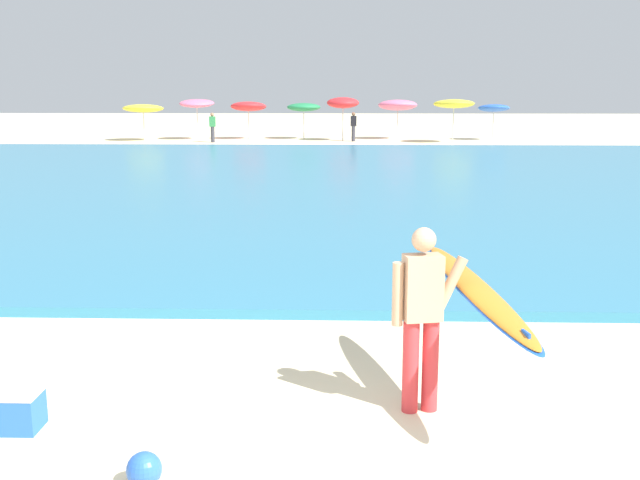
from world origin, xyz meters
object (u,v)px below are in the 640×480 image
(cooler_box, at_px, (12,409))
(beach_umbrella_5, at_px, (398,105))
(beach_umbrella_7, at_px, (494,108))
(beachgoer_near_row_mid, at_px, (212,127))
(beachgoer_near_row_left, at_px, (353,126))
(beach_umbrella_3, at_px, (304,107))
(beach_umbrella_1, at_px, (197,103))
(beach_umbrella_6, at_px, (454,104))
(beach_umbrella_4, at_px, (343,103))
(beach_ball, at_px, (144,470))
(surfer_with_board, at_px, (450,302))
(beach_umbrella_0, at_px, (143,108))
(beach_umbrella_2, at_px, (248,106))

(cooler_box, bearing_deg, beach_umbrella_5, 80.94)
(beach_umbrella_7, distance_m, beachgoer_near_row_mid, 15.57)
(beach_umbrella_5, distance_m, beachgoer_near_row_left, 3.29)
(beach_umbrella_3, bearing_deg, beach_umbrella_5, 0.22)
(beach_umbrella_1, xyz_separation_m, beach_umbrella_5, (11.32, 0.67, -0.10))
(beach_umbrella_1, relative_size, beach_umbrella_6, 0.99)
(beach_umbrella_4, relative_size, beachgoer_near_row_left, 1.52)
(beach_umbrella_4, xyz_separation_m, beach_ball, (-1.45, -36.98, -1.94))
(beach_umbrella_4, bearing_deg, cooler_box, -94.51)
(beach_umbrella_6, bearing_deg, beach_umbrella_5, 136.07)
(surfer_with_board, xyz_separation_m, beach_umbrella_1, (-9.23, 36.11, 0.99))
(beach_umbrella_0, xyz_separation_m, beach_ball, (9.55, -36.54, -1.63))
(beach_umbrella_6, relative_size, beach_umbrella_7, 1.14)
(beach_umbrella_3, height_order, beachgoer_near_row_mid, beach_umbrella_3)
(beachgoer_near_row_mid, bearing_deg, beach_umbrella_0, 165.04)
(beach_umbrella_6, height_order, beach_ball, beach_umbrella_6)
(beach_umbrella_4, bearing_deg, beach_umbrella_5, 22.24)
(beach_umbrella_2, bearing_deg, beachgoer_near_row_left, -14.80)
(beach_umbrella_5, bearing_deg, beach_umbrella_3, -179.78)
(beach_umbrella_2, xyz_separation_m, beachgoer_near_row_mid, (-1.64, -2.53, -1.00))
(beach_umbrella_0, relative_size, beach_umbrella_6, 0.95)
(surfer_with_board, bearing_deg, beach_umbrella_3, 95.04)
(beach_umbrella_1, height_order, beachgoer_near_row_mid, beach_umbrella_1)
(beach_umbrella_7, bearing_deg, beach_umbrella_2, 178.20)
(beach_umbrella_2, height_order, beach_umbrella_7, beach_umbrella_2)
(beachgoer_near_row_mid, xyz_separation_m, beach_ball, (5.56, -35.47, -0.71))
(surfer_with_board, relative_size, beach_umbrella_5, 1.19)
(surfer_with_board, xyz_separation_m, beach_umbrella_4, (-1.01, 35.51, 1.04))
(beach_umbrella_0, bearing_deg, beachgoer_near_row_left, -0.52)
(beach_umbrella_6, bearing_deg, beachgoer_near_row_left, 170.78)
(beach_umbrella_3, bearing_deg, beach_ball, -88.83)
(surfer_with_board, xyz_separation_m, beach_umbrella_5, (2.09, 36.78, 0.88))
(beach_umbrella_3, bearing_deg, beach_umbrella_4, -29.27)
(beach_umbrella_0, bearing_deg, beach_umbrella_6, -3.27)
(beach_umbrella_4, relative_size, cooler_box, 4.92)
(beach_umbrella_0, xyz_separation_m, beach_umbrella_3, (8.77, 1.69, 0.03))
(beach_umbrella_2, distance_m, cooler_box, 37.21)
(beach_umbrella_5, xyz_separation_m, cooler_box, (-5.95, -37.33, -1.73))
(beach_umbrella_3, relative_size, beach_ball, 7.59)
(beach_umbrella_2, relative_size, beachgoer_near_row_left, 1.39)
(beach_umbrella_1, distance_m, beach_umbrella_4, 8.24)
(beach_umbrella_3, height_order, beach_ball, beach_umbrella_3)
(beach_umbrella_1, bearing_deg, beach_umbrella_7, -0.04)
(beach_umbrella_1, bearing_deg, beach_umbrella_6, -8.11)
(beach_umbrella_4, bearing_deg, beach_umbrella_1, 175.82)
(beach_umbrella_2, bearing_deg, beachgoer_near_row_mid, -122.96)
(beach_umbrella_6, xyz_separation_m, cooler_box, (-8.73, -34.65, -1.87))
(beach_umbrella_0, distance_m, beach_umbrella_1, 2.98)
(beach_umbrella_2, height_order, beach_umbrella_4, beach_umbrella_4)
(beach_umbrella_6, xyz_separation_m, beach_umbrella_7, (2.51, 2.00, -0.28))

